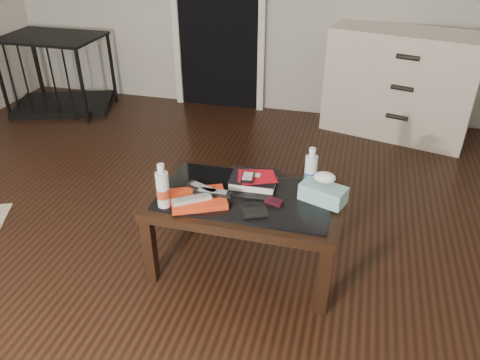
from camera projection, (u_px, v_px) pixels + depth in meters
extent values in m
plane|color=black|center=(164.00, 269.00, 2.65)|extent=(5.00, 5.00, 0.00)
cube|color=black|center=(218.00, 2.00, 4.28)|extent=(0.80, 0.05, 2.00)
cube|color=silver|center=(174.00, 0.00, 4.34)|extent=(0.06, 0.04, 2.04)
cube|color=silver|center=(262.00, 5.00, 4.16)|extent=(0.06, 0.04, 2.04)
cube|color=black|center=(150.00, 250.00, 2.48)|extent=(0.06, 0.06, 0.40)
cube|color=black|center=(324.00, 280.00, 2.29)|extent=(0.06, 0.06, 0.40)
cube|color=black|center=(184.00, 198.00, 2.92)|extent=(0.06, 0.06, 0.40)
cube|color=black|center=(333.00, 220.00, 2.72)|extent=(0.06, 0.06, 0.40)
cube|color=black|center=(246.00, 200.00, 2.49)|extent=(1.00, 0.60, 0.05)
cube|color=black|center=(246.00, 195.00, 2.47)|extent=(0.90, 0.50, 0.01)
cube|color=silver|center=(400.00, 84.00, 4.00)|extent=(1.29, 0.78, 0.90)
cylinder|color=black|center=(397.00, 117.00, 3.88)|extent=(0.18, 0.08, 0.04)
cylinder|color=black|center=(402.00, 88.00, 3.75)|extent=(0.18, 0.08, 0.04)
cylinder|color=black|center=(408.00, 57.00, 3.63)|extent=(0.18, 0.08, 0.04)
cube|color=black|center=(64.00, 105.00, 4.71)|extent=(1.05, 0.87, 0.06)
cube|color=black|center=(51.00, 37.00, 4.36)|extent=(1.05, 0.87, 0.02)
cube|color=black|center=(1.00, 79.00, 4.40)|extent=(0.03, 0.03, 0.70)
cube|color=black|center=(82.00, 87.00, 4.22)|extent=(0.03, 0.03, 0.70)
cube|color=black|center=(37.00, 62.00, 4.87)|extent=(0.03, 0.03, 0.70)
cube|color=black|center=(112.00, 68.00, 4.68)|extent=(0.03, 0.03, 0.70)
cube|color=red|center=(198.00, 199.00, 2.40)|extent=(0.34, 0.31, 0.03)
cube|color=#A7A8AC|center=(192.00, 199.00, 2.36)|extent=(0.19, 0.16, 0.02)
cube|color=black|center=(213.00, 192.00, 2.41)|extent=(0.20, 0.06, 0.02)
cube|color=black|center=(204.00, 188.00, 2.44)|extent=(0.20, 0.12, 0.02)
cube|color=black|center=(254.00, 180.00, 2.55)|extent=(0.26, 0.21, 0.05)
cube|color=#B00B1A|center=(255.00, 176.00, 2.54)|extent=(0.22, 0.18, 0.01)
cube|color=black|center=(248.00, 177.00, 2.50)|extent=(0.07, 0.11, 0.02)
cube|color=black|center=(274.00, 202.00, 2.39)|extent=(0.10, 0.07, 0.02)
cube|color=black|center=(255.00, 212.00, 2.31)|extent=(0.14, 0.11, 0.02)
cylinder|color=silver|center=(163.00, 185.00, 2.32)|extent=(0.08, 0.08, 0.24)
cylinder|color=silver|center=(311.00, 168.00, 2.47)|extent=(0.08, 0.08, 0.24)
cube|color=teal|center=(323.00, 193.00, 2.39)|extent=(0.26, 0.19, 0.09)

